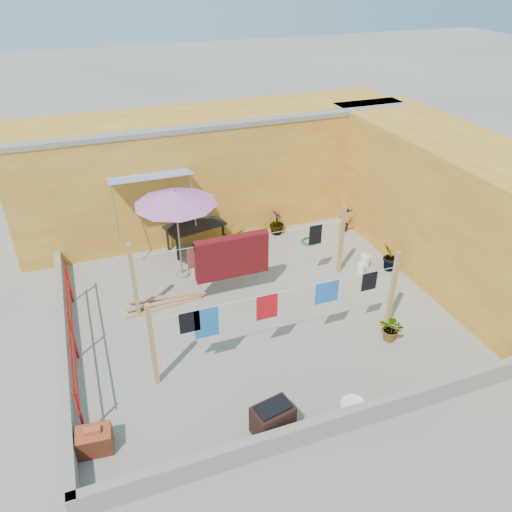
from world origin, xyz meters
name	(u,v)px	position (x,y,z in m)	size (l,w,h in m)	color
ground	(256,311)	(0.00, 0.00, 0.00)	(80.00, 80.00, 0.00)	#9E998E
wall_back	(216,168)	(0.50, 4.69, 1.61)	(11.00, 3.27, 3.21)	gold
wall_right	(460,211)	(5.20, 0.00, 1.60)	(2.40, 9.00, 3.20)	gold
parapet_front	(332,424)	(0.00, -3.58, 0.22)	(8.30, 0.16, 0.44)	gray
parapet_left	(64,345)	(-4.08, 0.00, 0.22)	(0.16, 7.30, 0.44)	gray
red_railing	(71,329)	(-3.85, -0.20, 0.72)	(0.05, 4.20, 1.10)	#A81810
clothesline_rig	(237,262)	(-0.25, 0.55, 1.01)	(5.09, 2.35, 1.80)	tan
patio_umbrella	(175,198)	(-1.23, 2.01, 2.09)	(2.13, 2.13, 2.33)	gray
outdoor_table	(195,227)	(-0.56, 3.20, 0.65)	(1.68, 1.09, 0.72)	black
brick_stack	(95,440)	(-3.70, -2.54, 0.21)	(0.59, 0.45, 0.48)	#A14325
lumber_pile	(166,302)	(-1.84, 0.96, 0.06)	(1.95, 0.57, 0.12)	tan
brazier	(273,419)	(-0.90, -3.20, 0.29)	(0.73, 0.56, 0.59)	black
white_basin	(353,405)	(0.64, -3.20, 0.04)	(0.47, 0.47, 0.08)	white
water_jug_a	(365,261)	(3.22, 0.76, 0.17)	(0.24, 0.24, 0.38)	white
water_jug_b	(361,268)	(3.00, 0.56, 0.14)	(0.20, 0.20, 0.31)	white
green_hose	(309,241)	(2.46, 2.42, 0.03)	(0.46, 0.46, 0.07)	#1A7627
plant_back_a	(230,243)	(0.16, 2.45, 0.40)	(0.72, 0.62, 0.80)	#195618
plant_back_b	(277,222)	(1.80, 3.20, 0.35)	(0.40, 0.40, 0.71)	#195618
plant_right_a	(345,219)	(3.70, 2.66, 0.39)	(0.42, 0.28, 0.79)	#195618
plant_right_b	(390,257)	(3.70, 0.41, 0.40)	(0.44, 0.35, 0.79)	#195618
plant_right_c	(392,329)	(2.27, -1.88, 0.28)	(0.51, 0.44, 0.57)	#195618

